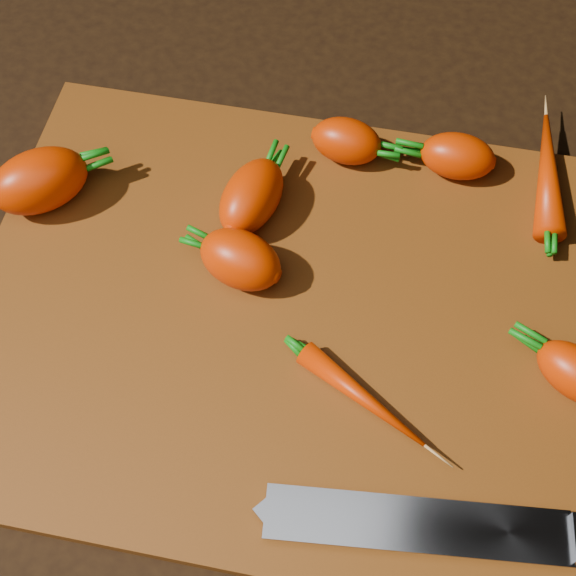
# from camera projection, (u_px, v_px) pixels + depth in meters

# --- Properties ---
(ground) EXTENTS (2.00, 2.00, 0.01)m
(ground) POSITION_uv_depth(u_px,v_px,m) (286.00, 320.00, 0.64)
(ground) COLOR black
(cutting_board) EXTENTS (0.50, 0.40, 0.01)m
(cutting_board) POSITION_uv_depth(u_px,v_px,m) (286.00, 314.00, 0.63)
(cutting_board) COLOR brown
(cutting_board) RESTS_ON ground
(carrot_0) EXTENTS (0.10, 0.09, 0.05)m
(carrot_0) POSITION_uv_depth(u_px,v_px,m) (39.00, 181.00, 0.66)
(carrot_0) COLOR red
(carrot_0) RESTS_ON cutting_board
(carrot_1) EXTENTS (0.08, 0.06, 0.05)m
(carrot_1) POSITION_uv_depth(u_px,v_px,m) (240.00, 260.00, 0.63)
(carrot_1) COLOR red
(carrot_1) RESTS_ON cutting_board
(carrot_2) EXTENTS (0.06, 0.09, 0.05)m
(carrot_2) POSITION_uv_depth(u_px,v_px,m) (252.00, 197.00, 0.66)
(carrot_2) COLOR red
(carrot_2) RESTS_ON cutting_board
(carrot_3) EXTENTS (0.07, 0.04, 0.04)m
(carrot_3) POSITION_uv_depth(u_px,v_px,m) (458.00, 156.00, 0.68)
(carrot_3) COLOR red
(carrot_3) RESTS_ON cutting_board
(carrot_4) EXTENTS (0.07, 0.05, 0.04)m
(carrot_4) POSITION_uv_depth(u_px,v_px,m) (346.00, 141.00, 0.69)
(carrot_4) COLOR red
(carrot_4) RESTS_ON cutting_board
(carrot_6) EXTENTS (0.03, 0.13, 0.03)m
(carrot_6) POSITION_uv_depth(u_px,v_px,m) (548.00, 173.00, 0.68)
(carrot_6) COLOR red
(carrot_6) RESTS_ON cutting_board
(carrot_7) EXTENTS (0.11, 0.07, 0.02)m
(carrot_7) POSITION_uv_depth(u_px,v_px,m) (363.00, 397.00, 0.58)
(carrot_7) COLOR red
(carrot_7) RESTS_ON cutting_board
(knife) EXTENTS (0.34, 0.06, 0.02)m
(knife) POSITION_uv_depth(u_px,v_px,m) (448.00, 527.00, 0.54)
(knife) COLOR gray
(knife) RESTS_ON cutting_board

